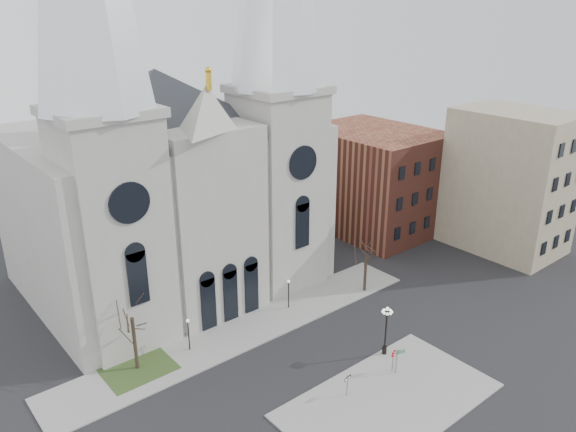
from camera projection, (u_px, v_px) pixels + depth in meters
ground at (320, 385)px, 47.76m from camera, size 160.00×160.00×0.00m
sidewalk_near at (389, 400)px, 45.92m from camera, size 18.00×10.00×0.14m
sidewalk_far at (245, 330)px, 55.63m from camera, size 40.00×6.00×0.14m
grass_patch at (138, 368)px, 49.82m from camera, size 6.00×5.00×0.18m
cathedral at (173, 127)px, 57.46m from camera, size 33.00×26.66×54.00m
bg_building_brick at (372, 179)px, 78.82m from camera, size 14.00×18.00×14.00m
bg_building_tan at (510, 181)px, 71.34m from camera, size 10.00×14.00×18.00m
tree_left at (132, 315)px, 47.82m from camera, size 3.20×3.20×7.50m
tree_right at (366, 255)px, 61.50m from camera, size 3.20×3.20×6.00m
ped_lamp_left at (188, 329)px, 51.61m from camera, size 0.32×0.32×3.26m
ped_lamp_right at (289, 289)px, 58.73m from camera, size 0.32×0.32×3.26m
stop_sign at (393, 355)px, 48.86m from camera, size 0.77×0.25×2.21m
globe_lamp at (386, 325)px, 50.70m from camera, size 1.10×1.10×4.91m
one_way_sign at (347, 382)px, 45.89m from camera, size 0.85×0.19×1.95m
street_name_sign at (397, 359)px, 48.67m from camera, size 0.72×0.33×2.38m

